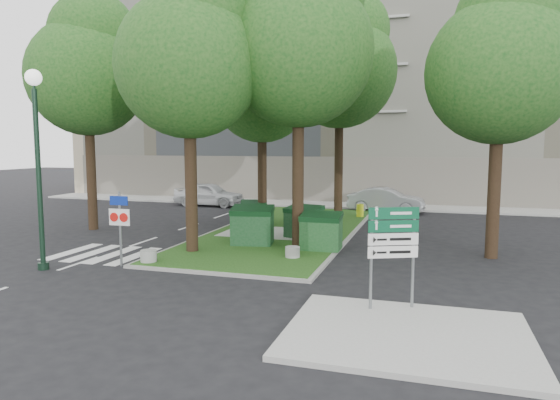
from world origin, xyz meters
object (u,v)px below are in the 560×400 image
at_px(car_white, 209,194).
at_px(tree_street_right, 503,57).
at_px(dumpster_c, 304,222).
at_px(directional_sign, 393,241).
at_px(tree_median_far, 342,60).
at_px(traffic_sign_pole, 120,218).
at_px(street_lamp, 37,146).
at_px(dumpster_a, 254,213).
at_px(bollard_left, 149,256).
at_px(car_silver, 386,200).
at_px(bollard_right, 292,252).
at_px(litter_bin, 360,210).
at_px(tree_street_left, 89,66).
at_px(bollard_mid, 250,237).
at_px(dumpster_d, 321,231).
at_px(dumpster_b, 252,226).
at_px(tree_median_near_left, 191,51).
at_px(tree_median_near_right, 301,37).
at_px(tree_median_mid, 264,82).

bearing_deg(car_white, tree_street_right, -122.23).
relative_size(dumpster_c, directional_sign, 0.70).
bearing_deg(tree_median_far, car_white, 157.23).
bearing_deg(traffic_sign_pole, directional_sign, -15.24).
bearing_deg(dumpster_c, street_lamp, -115.54).
xyz_separation_m(dumpster_a, bollard_left, (-0.69, -8.42, -0.38)).
xyz_separation_m(dumpster_a, car_silver, (5.72, 7.35, 0.04)).
bearing_deg(bollard_right, litter_bin, 85.29).
xyz_separation_m(tree_street_left, dumpster_c, (10.20, 0.21, -6.87)).
xyz_separation_m(bollard_mid, car_white, (-7.10, 11.29, 0.48)).
bearing_deg(dumpster_d, dumpster_b, 174.62).
relative_size(street_lamp, directional_sign, 2.60).
distance_m(dumpster_c, traffic_sign_pole, 7.78).
bearing_deg(tree_street_left, car_silver, 38.77).
xyz_separation_m(bollard_mid, litter_bin, (3.25, 8.41, 0.16)).
height_order(tree_median_near_left, bollard_mid, tree_median_near_left).
distance_m(tree_street_right, bollard_right, 9.83).
bearing_deg(tree_median_near_right, bollard_left, -135.90).
bearing_deg(directional_sign, tree_median_near_left, 125.26).
relative_size(dumpster_b, dumpster_d, 1.19).
xyz_separation_m(tree_median_far, dumpster_d, (0.71, -7.92, -7.53)).
xyz_separation_m(tree_median_near_left, bollard_left, (-0.69, -2.06, -7.00)).
bearing_deg(tree_median_far, bollard_left, -110.79).
bearing_deg(dumpster_d, dumpster_c, 118.46).
distance_m(dumpster_a, bollard_mid, 4.43).
distance_m(tree_street_right, dumpster_b, 10.83).
xyz_separation_m(tree_median_mid, dumpster_a, (-0.50, -0.13, -6.29)).
bearing_deg(traffic_sign_pole, dumpster_c, 50.76).
relative_size(dumpster_c, car_silver, 0.38).
bearing_deg(dumpster_a, bollard_left, -113.33).
bearing_deg(tree_median_near_left, tree_median_near_right, 29.74).
distance_m(tree_median_near_left, bollard_mid, 7.47).
bearing_deg(dumpster_a, car_white, 110.31).
bearing_deg(tree_median_near_right, bollard_right, -83.15).
height_order(dumpster_a, bollard_left, dumpster_a).
distance_m(dumpster_a, dumpster_d, 6.51).
distance_m(tree_median_near_right, litter_bin, 11.47).
height_order(bollard_right, directional_sign, directional_sign).
distance_m(traffic_sign_pole, car_silver, 17.72).
bearing_deg(tree_street_left, bollard_left, -41.37).
bearing_deg(bollard_left, tree_median_near_right, 44.10).
bearing_deg(dumpster_b, bollard_left, -131.18).
relative_size(dumpster_c, bollard_left, 3.17).
bearing_deg(tree_street_right, bollard_left, -157.83).
distance_m(tree_median_near_right, car_silver, 13.96).
height_order(dumpster_d, directional_sign, directional_sign).
bearing_deg(traffic_sign_pole, litter_bin, 62.96).
bearing_deg(litter_bin, dumpster_a, -137.54).
distance_m(tree_street_left, bollard_left, 11.16).
bearing_deg(dumpster_d, tree_street_right, 7.35).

